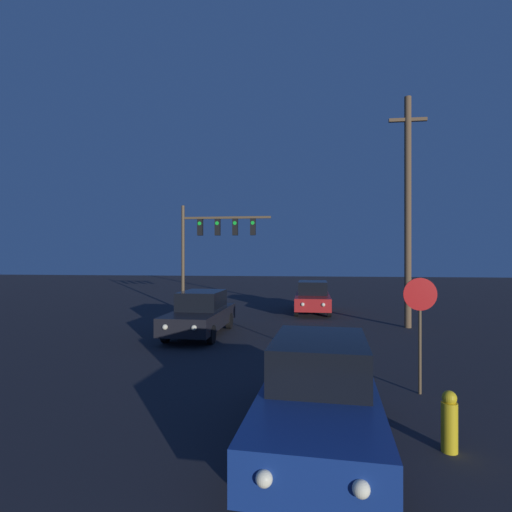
{
  "coord_description": "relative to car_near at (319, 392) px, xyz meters",
  "views": [
    {
      "loc": [
        1.65,
        0.58,
        2.98
      ],
      "look_at": [
        0.0,
        14.41,
        2.99
      ],
      "focal_mm": 28.0,
      "sensor_mm": 36.0,
      "label": 1
    }
  ],
  "objects": [
    {
      "name": "car_far",
      "position": [
        0.23,
        14.9,
        0.0
      ],
      "size": [
        1.86,
        4.83,
        1.64
      ],
      "rotation": [
        0.0,
        0.0,
        3.12
      ],
      "color": "#B21E1E",
      "rests_on": "ground_plane"
    },
    {
      "name": "fire_hydrant",
      "position": [
        1.95,
        -0.07,
        -0.35
      ],
      "size": [
        0.24,
        0.24,
        0.93
      ],
      "color": "gold",
      "rests_on": "ground_plane"
    },
    {
      "name": "car_mid",
      "position": [
        -4.12,
        8.32,
        0.0
      ],
      "size": [
        1.89,
        4.84,
        1.64
      ],
      "rotation": [
        0.0,
        0.0,
        3.12
      ],
      "color": "black",
      "rests_on": "ground_plane"
    },
    {
      "name": "stop_sign",
      "position": [
        2.25,
        2.53,
        0.94
      ],
      "size": [
        0.71,
        0.07,
        2.51
      ],
      "color": "brown",
      "rests_on": "ground_plane"
    },
    {
      "name": "car_near",
      "position": [
        0.0,
        0.0,
        0.0
      ],
      "size": [
        2.08,
        4.89,
        1.64
      ],
      "rotation": [
        0.0,
        0.0,
        3.07
      ],
      "color": "navy",
      "rests_on": "ground_plane"
    },
    {
      "name": "utility_pole",
      "position": [
        4.07,
        10.81,
        4.15
      ],
      "size": [
        1.54,
        0.28,
        9.63
      ],
      "color": "brown",
      "rests_on": "ground_plane"
    },
    {
      "name": "traffic_signal_mast",
      "position": [
        -5.25,
        14.85,
        3.24
      ],
      "size": [
        4.95,
        0.3,
        5.76
      ],
      "color": "brown",
      "rests_on": "ground_plane"
    }
  ]
}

